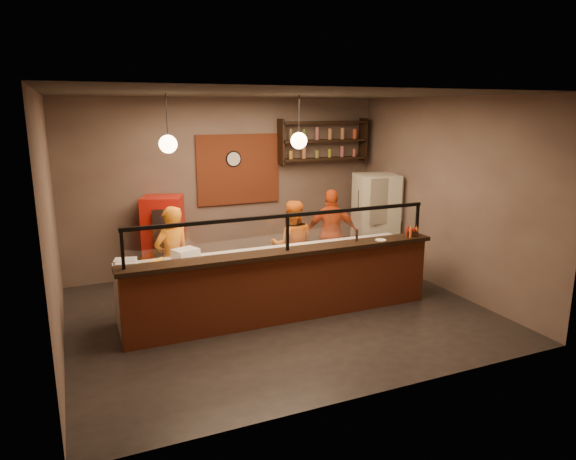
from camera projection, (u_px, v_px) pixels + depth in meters
name	position (u px, v px, depth m)	size (l,w,h in m)	color
floor	(280.00, 313.00, 7.75)	(6.00, 6.00, 0.00)	black
ceiling	(279.00, 94.00, 7.01)	(6.00, 6.00, 0.00)	#353029
wall_back	(228.00, 186.00, 9.61)	(6.00, 6.00, 0.00)	#6C5C4F
wall_left	(51.00, 228.00, 6.22)	(5.00, 5.00, 0.00)	#6C5C4F
wall_right	(445.00, 195.00, 8.54)	(5.00, 5.00, 0.00)	#6C5C4F
wall_front	(374.00, 252.00, 5.15)	(6.00, 6.00, 0.00)	#6C5C4F
brick_patch	(239.00, 169.00, 9.60)	(1.60, 0.04, 1.30)	#953E20
service_counter	(287.00, 288.00, 7.37)	(4.60, 0.25, 1.00)	#953E20
counter_ledge	(287.00, 252.00, 7.24)	(4.70, 0.37, 0.06)	black
worktop_cabinet	(274.00, 282.00, 7.83)	(4.60, 0.75, 0.85)	gray
worktop	(274.00, 254.00, 7.73)	(4.60, 0.75, 0.05)	white
sneeze_guard	(287.00, 229.00, 7.17)	(4.50, 0.05, 0.52)	white
wall_shelving	(324.00, 141.00, 10.00)	(1.84, 0.28, 0.85)	black
wall_clock	(233.00, 159.00, 9.50)	(0.30, 0.30, 0.04)	black
pendant_left	(168.00, 144.00, 6.76)	(0.24, 0.24, 0.77)	black
pendant_right	(299.00, 141.00, 7.50)	(0.24, 0.24, 0.77)	black
cook_left	(172.00, 259.00, 7.72)	(0.59, 0.38, 1.61)	orange
cook_mid	(292.00, 245.00, 8.63)	(0.74, 0.58, 1.53)	orange
cook_right	(332.00, 233.00, 9.30)	(0.94, 0.39, 1.61)	#CF4613
fridge	(375.00, 221.00, 9.85)	(0.75, 0.70, 1.80)	beige
red_cooler	(164.00, 240.00, 8.99)	(0.66, 0.60, 1.54)	#B8150C
pizza_dough	(305.00, 246.00, 8.02)	(0.48, 0.48, 0.01)	silver
prep_tub_a	(126.00, 264.00, 6.88)	(0.28, 0.23, 0.14)	silver
prep_tub_b	(186.00, 255.00, 7.30)	(0.33, 0.26, 0.16)	white
prep_tub_c	(126.00, 267.00, 6.78)	(0.27, 0.22, 0.14)	white
rolling_pin	(152.00, 263.00, 7.07)	(0.07, 0.07, 0.40)	yellow
condiment_caddy	(412.00, 233.00, 8.01)	(0.17, 0.13, 0.09)	black
pepper_mill	(357.00, 235.00, 7.71)	(0.04, 0.04, 0.18)	black
small_plate	(381.00, 240.00, 7.77)	(0.16, 0.16, 0.01)	silver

